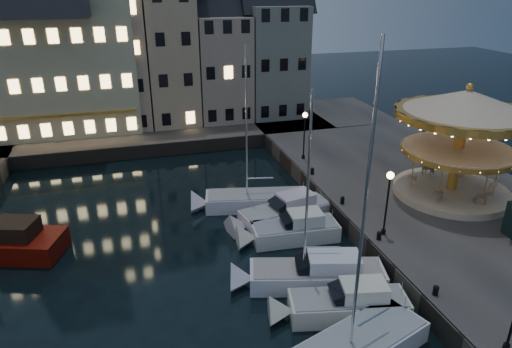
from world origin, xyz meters
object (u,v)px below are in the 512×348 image
object	(u,v)px
bollard_d	(312,171)
motorboat_e	(281,214)
bollard_c	(342,200)
motorboat_f	(250,201)
bollard_a	(436,290)
streetlamp_d	(467,141)
streetlamp_b	(388,194)
motorboat_b	(340,306)
motorboat_c	(310,275)
motorboat_d	(289,231)
carousel	(463,124)
bollard_b	(379,235)
streetlamp_c	(304,129)

from	to	relation	value
bollard_d	motorboat_e	distance (m)	6.34
bollard_c	motorboat_f	size ratio (longest dim) A/B	0.05
bollard_a	streetlamp_d	bearing A→B (deg)	47.53
bollard_a	bollard_d	size ratio (longest dim) A/B	1.00
streetlamp_b	motorboat_b	xyz separation A→B (m)	(-5.14, -4.73, -3.38)
motorboat_e	motorboat_f	size ratio (longest dim) A/B	0.66
motorboat_c	bollard_a	bearing A→B (deg)	-39.03
streetlamp_d	motorboat_c	bearing A→B (deg)	-152.27
motorboat_d	carousel	xyz separation A→B (m)	(12.81, 0.69, 6.07)
bollard_b	motorboat_f	bearing A→B (deg)	123.62
streetlamp_b	bollard_c	distance (m)	5.14
bollard_b	bollard_c	world-z (taller)	same
bollard_d	motorboat_b	world-z (taller)	motorboat_b
streetlamp_b	motorboat_e	size ratio (longest dim) A/B	0.54
streetlamp_c	motorboat_c	size ratio (longest dim) A/B	0.37
streetlamp_b	bollard_c	xyz separation A→B (m)	(-0.60, 4.50, -2.41)
bollard_b	bollard_d	xyz separation A→B (m)	(0.00, 10.50, 0.00)
streetlamp_d	bollard_a	xyz separation A→B (m)	(-11.90, -13.00, -2.41)
streetlamp_c	carousel	xyz separation A→B (m)	(7.69, -9.83, 2.69)
motorboat_e	motorboat_f	world-z (taller)	motorboat_f
streetlamp_b	bollard_c	world-z (taller)	streetlamp_b
motorboat_b	carousel	world-z (taller)	carousel
motorboat_c	carousel	size ratio (longest dim) A/B	1.21
streetlamp_c	motorboat_b	size ratio (longest dim) A/B	0.59
streetlamp_c	motorboat_c	xyz separation A→B (m)	(-5.65, -15.41, -3.34)
bollard_c	motorboat_b	bearing A→B (deg)	-116.19
motorboat_e	motorboat_d	bearing A→B (deg)	-96.27
streetlamp_b	bollard_b	xyz separation A→B (m)	(-0.60, -0.50, -2.41)
bollard_a	motorboat_f	size ratio (longest dim) A/B	0.05
streetlamp_b	motorboat_d	bearing A→B (deg)	149.78
streetlamp_b	bollard_b	size ratio (longest dim) A/B	7.32
streetlamp_b	bollard_b	distance (m)	2.54
motorboat_b	motorboat_d	size ratio (longest dim) A/B	1.05
bollard_b	motorboat_d	xyz separation A→B (m)	(-4.52, 3.48, -0.97)
bollard_a	bollard_d	distance (m)	16.00
bollard_d	motorboat_f	size ratio (longest dim) A/B	0.05
streetlamp_c	bollard_c	bearing A→B (deg)	-93.81
motorboat_e	motorboat_f	xyz separation A→B (m)	(-1.52, 2.78, -0.11)
bollard_d	streetlamp_d	bearing A→B (deg)	-14.15
motorboat_c	bollard_d	bearing A→B (deg)	67.04
carousel	bollard_c	bearing A→B (deg)	174.31
motorboat_c	motorboat_d	bearing A→B (deg)	83.82
streetlamp_b	bollard_b	world-z (taller)	streetlamp_b
streetlamp_d	carousel	xyz separation A→B (m)	(-3.61, -3.33, 2.69)
bollard_d	bollard_c	bearing A→B (deg)	-90.00
streetlamp_d	bollard_d	size ratio (longest dim) A/B	7.32
motorboat_d	carousel	bearing A→B (deg)	3.10
motorboat_d	motorboat_b	bearing A→B (deg)	-90.16
motorboat_f	bollard_c	bearing A→B (deg)	-32.50
streetlamp_c	carousel	bearing A→B (deg)	-51.94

